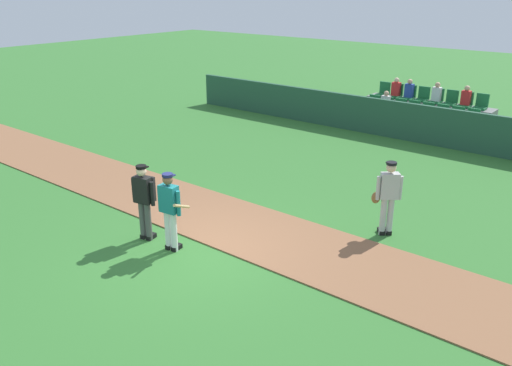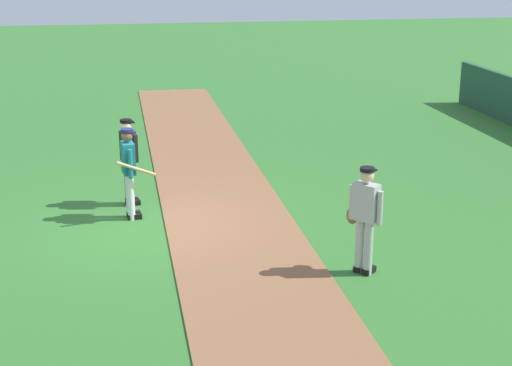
# 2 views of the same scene
# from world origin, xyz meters

# --- Properties ---
(ground_plane) EXTENTS (80.00, 80.00, 0.00)m
(ground_plane) POSITION_xyz_m (0.00, 0.00, 0.00)
(ground_plane) COLOR #33702D
(infield_dirt_path) EXTENTS (28.00, 2.43, 0.03)m
(infield_dirt_path) POSITION_xyz_m (0.00, 1.51, 0.01)
(infield_dirt_path) COLOR brown
(infield_dirt_path) RESTS_ON ground
(dugout_fence) EXTENTS (20.00, 0.16, 1.38)m
(dugout_fence) POSITION_xyz_m (0.00, 10.90, 0.69)
(dugout_fence) COLOR #234C38
(dugout_fence) RESTS_ON ground
(stadium_bleachers) EXTENTS (5.00, 2.10, 1.90)m
(stadium_bleachers) POSITION_xyz_m (-0.01, 12.36, 0.51)
(stadium_bleachers) COLOR slate
(stadium_bleachers) RESTS_ON ground
(batter_teal_jersey) EXTENTS (0.72, 0.75, 1.76)m
(batter_teal_jersey) POSITION_xyz_m (-0.45, -0.31, 0.97)
(batter_teal_jersey) COLOR white
(batter_teal_jersey) RESTS_ON ground
(umpire_home_plate) EXTENTS (0.58, 0.36, 1.76)m
(umpire_home_plate) POSITION_xyz_m (-1.29, -0.30, 1.00)
(umpire_home_plate) COLOR #4C4C4C
(umpire_home_plate) RESTS_ON ground
(runner_grey_jersey) EXTENTS (0.59, 0.48, 1.76)m
(runner_grey_jersey) POSITION_xyz_m (2.81, 3.25, 0.96)
(runner_grey_jersey) COLOR #B2B2B2
(runner_grey_jersey) RESTS_ON ground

